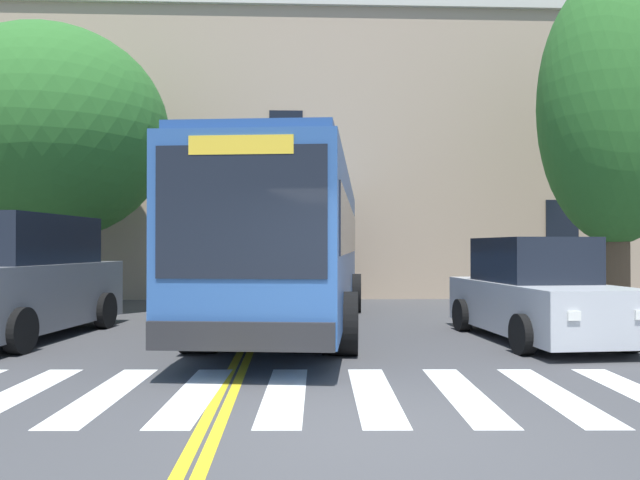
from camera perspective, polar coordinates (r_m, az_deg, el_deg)
name	(u,v)px	position (r m, az deg, el deg)	size (l,w,h in m)	color
ground_plane	(370,430)	(6.17, 4.56, -16.90)	(120.00, 120.00, 0.00)	#424244
crosswalk	(419,394)	(7.62, 9.01, -13.72)	(14.21, 3.46, 0.01)	white
lane_line_yellow_inner	(268,298)	(21.36, -4.77, -5.27)	(0.12, 36.00, 0.01)	gold
lane_line_yellow_outer	(273,298)	(21.36, -4.34, -5.27)	(0.12, 36.00, 0.01)	gold
city_bus	(296,241)	(13.84, -2.22, -0.06)	(3.81, 12.55, 3.38)	#2D5699
car_grey_near_lane	(19,280)	(13.04, -25.81, -3.31)	(2.66, 5.36, 2.33)	slate
car_silver_far_lane	(535,294)	(12.24, 19.06, -4.70)	(2.28, 4.74, 1.90)	#B7BABF
car_teal_behind_bus	(256,264)	(22.88, -5.85, -2.18)	(2.71, 5.05, 2.36)	#236B70
street_tree_curbside_large	(615,108)	(18.84, 25.37, 10.86)	(5.82, 5.79, 9.21)	brown
street_tree_curbside_small	(50,134)	(18.41, -23.48, 8.87)	(8.93, 8.97, 7.63)	#4C3D2D
building_facade	(406,157)	(24.68, 7.87, 7.49)	(34.67, 7.21, 10.42)	tan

